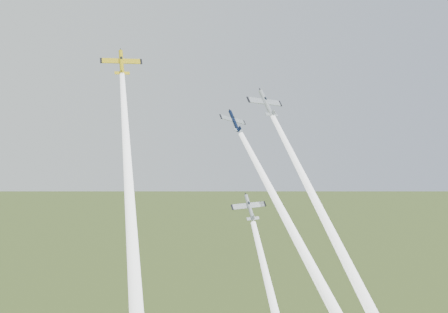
# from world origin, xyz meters

# --- Properties ---
(plane_yellow) EXTENTS (9.11, 7.45, 7.20)m
(plane_yellow) POSITION_xyz_m (-16.30, 6.67, 110.28)
(plane_yellow) COLOR yellow
(smoke_trail_yellow) EXTENTS (10.33, 41.49, 51.99)m
(smoke_trail_yellow) POSITION_xyz_m (-20.40, -14.80, 82.56)
(smoke_trail_yellow) COLOR white
(plane_navy) EXTENTS (6.87, 6.65, 6.77)m
(plane_navy) POSITION_xyz_m (4.00, -2.01, 98.86)
(plane_navy) COLOR #0B1633
(smoke_trail_navy) EXTENTS (12.84, 37.15, 47.11)m
(smoke_trail_navy) POSITION_xyz_m (9.47, -21.18, 73.58)
(smoke_trail_navy) COLOR white
(plane_silver_right) EXTENTS (9.28, 7.83, 8.19)m
(plane_silver_right) POSITION_xyz_m (12.01, -0.62, 102.63)
(plane_silver_right) COLOR #B6BDC5
(smoke_trail_silver_right) EXTENTS (9.30, 42.05, 52.56)m
(smoke_trail_silver_right) POSITION_xyz_m (15.57, -22.41, 74.63)
(smoke_trail_silver_right) COLOR white
(plane_silver_low) EXTENTS (7.01, 5.82, 6.31)m
(plane_silver_low) POSITION_xyz_m (3.20, -10.31, 82.71)
(plane_silver_low) COLOR #A9B0B7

